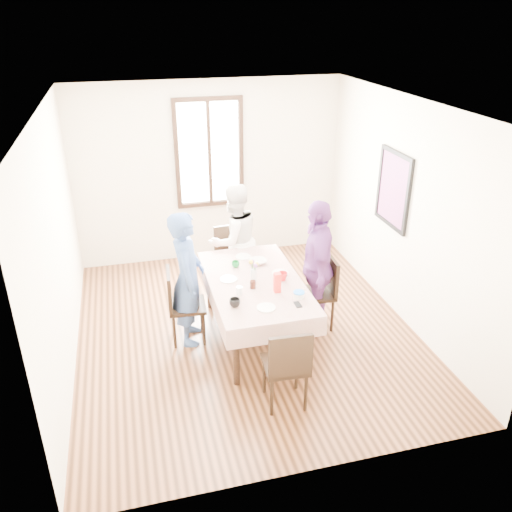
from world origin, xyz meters
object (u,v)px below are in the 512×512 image
object	(u,v)px
person_left	(187,279)
person_right	(315,266)
chair_right	(315,293)
chair_left	(187,305)
person_far	(233,240)
dining_table	(255,310)
chair_far	(233,261)
chair_near	(285,364)

from	to	relation	value
person_left	person_right	world-z (taller)	person_right
chair_right	person_left	distance (m)	1.57
chair_left	person_far	distance (m)	1.31
dining_table	person_far	size ratio (longest dim) A/B	1.11
chair_left	person_left	world-z (taller)	person_left
chair_left	dining_table	bearing A→B (deg)	82.55
person_left	person_far	size ratio (longest dim) A/B	1.04
chair_far	person_far	distance (m)	0.32
chair_right	dining_table	bearing A→B (deg)	96.72
chair_right	person_left	xyz separation A→B (m)	(-1.53, 0.11, 0.35)
person_far	person_left	bearing A→B (deg)	31.57
dining_table	chair_near	world-z (taller)	chair_near
chair_right	chair_near	world-z (taller)	same
chair_left	chair_right	world-z (taller)	same
dining_table	person_far	world-z (taller)	person_far
chair_right	person_right	world-z (taller)	person_right
chair_right	person_far	size ratio (longest dim) A/B	0.58
chair_far	chair_near	bearing A→B (deg)	83.86
chair_near	person_far	size ratio (longest dim) A/B	0.58
person_far	chair_right	bearing A→B (deg)	103.46
chair_far	chair_left	bearing A→B (deg)	46.74
chair_right	chair_far	bearing A→B (deg)	37.14
dining_table	chair_near	xyz separation A→B (m)	(-0.00, -1.19, 0.08)
chair_left	chair_right	bearing A→B (deg)	90.36
chair_near	person_right	xyz separation A→B (m)	(0.75, 1.24, 0.37)
chair_left	chair_right	xyz separation A→B (m)	(1.55, -0.11, 0.00)
person_right	person_far	bearing A→B (deg)	-129.89
dining_table	person_left	xyz separation A→B (m)	(-0.75, 0.16, 0.43)
dining_table	person_right	size ratio (longest dim) A/B	1.04
dining_table	chair_right	distance (m)	0.78
chair_near	person_left	bearing A→B (deg)	122.72
chair_left	chair_near	xyz separation A→B (m)	(0.77, -1.35, 0.00)
chair_near	person_left	world-z (taller)	person_left
chair_far	chair_right	bearing A→B (deg)	118.27
chair_left	chair_right	distance (m)	1.55
chair_left	chair_far	bearing A→B (deg)	147.21
chair_left	person_right	world-z (taller)	person_right
person_left	dining_table	bearing A→B (deg)	-92.89
chair_far	person_left	size ratio (longest dim) A/B	0.56
chair_far	person_left	distance (m)	1.32
chair_left	person_left	size ratio (longest dim) A/B	0.56
chair_left	chair_near	distance (m)	1.55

